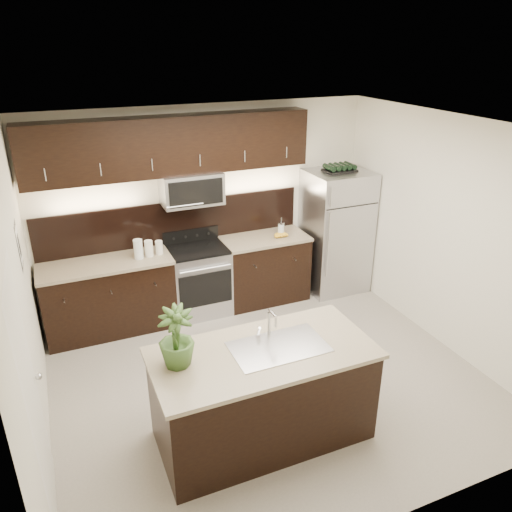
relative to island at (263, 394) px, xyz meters
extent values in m
plane|color=gray|center=(0.40, 0.77, -0.47)|extent=(4.50, 4.50, 0.00)
cube|color=silver|center=(0.40, 2.77, 0.88)|extent=(4.50, 0.02, 2.70)
cube|color=silver|center=(0.40, -1.23, 0.88)|extent=(4.50, 0.02, 2.70)
cube|color=silver|center=(-1.85, 0.77, 0.88)|extent=(0.02, 4.00, 2.70)
cube|color=silver|center=(2.65, 0.77, 0.88)|extent=(0.02, 4.00, 2.70)
cube|color=white|center=(0.40, 0.77, 2.23)|extent=(4.50, 4.00, 0.02)
cube|color=silver|center=(-1.83, -0.03, 0.54)|extent=(0.04, 0.80, 2.02)
sphere|color=silver|center=(-1.80, 0.29, 0.53)|extent=(0.06, 0.06, 0.06)
cube|color=black|center=(-1.84, 1.52, 1.18)|extent=(0.01, 0.32, 0.46)
cube|color=white|center=(-1.84, 1.52, 1.18)|extent=(0.00, 0.24, 0.36)
cube|color=black|center=(-1.02, 2.46, -0.02)|extent=(1.57, 0.62, 0.90)
cube|color=black|center=(1.11, 2.46, -0.02)|extent=(1.16, 0.62, 0.90)
cube|color=#B2B2B7|center=(0.15, 2.46, -0.02)|extent=(0.76, 0.62, 0.90)
cube|color=black|center=(0.15, 2.46, 0.44)|extent=(0.76, 0.60, 0.03)
cube|color=beige|center=(-1.02, 2.46, 0.45)|extent=(1.59, 0.65, 0.04)
cube|color=beige|center=(1.11, 2.46, 0.45)|extent=(1.18, 0.65, 0.04)
cube|color=black|center=(-0.06, 2.76, 0.75)|extent=(3.49, 0.02, 0.56)
cube|color=#B2B2B7|center=(0.15, 2.57, 1.23)|extent=(0.76, 0.40, 0.40)
cube|color=black|center=(-0.06, 2.61, 1.78)|extent=(3.49, 0.33, 0.70)
cube|color=black|center=(0.00, 0.00, -0.02)|extent=(1.90, 0.90, 0.90)
cube|color=beige|center=(0.00, 0.00, 0.45)|extent=(1.96, 0.96, 0.04)
cube|color=silver|center=(0.15, 0.00, 0.47)|extent=(0.84, 0.50, 0.01)
cylinder|color=silver|center=(0.15, 0.21, 0.59)|extent=(0.03, 0.03, 0.24)
cylinder|color=silver|center=(0.15, 0.14, 0.74)|extent=(0.02, 0.14, 0.02)
cylinder|color=silver|center=(0.15, 0.07, 0.69)|extent=(0.02, 0.02, 0.10)
cube|color=#B2B2B7|center=(2.20, 2.40, 0.41)|extent=(0.85, 0.76, 1.76)
cube|color=black|center=(2.20, 2.40, 1.30)|extent=(0.43, 0.27, 0.03)
cylinder|color=black|center=(2.03, 2.40, 1.35)|extent=(0.07, 0.25, 0.07)
cylinder|color=black|center=(2.12, 2.40, 1.35)|extent=(0.07, 0.25, 0.07)
cylinder|color=black|center=(2.20, 2.40, 1.35)|extent=(0.07, 0.25, 0.07)
cylinder|color=black|center=(2.28, 2.40, 1.35)|extent=(0.07, 0.25, 0.07)
cylinder|color=black|center=(2.36, 2.40, 1.35)|extent=(0.07, 0.25, 0.07)
imported|color=#325020|center=(-0.73, 0.10, 0.73)|extent=(0.36, 0.36, 0.53)
cylinder|color=silver|center=(-0.61, 2.41, 0.59)|extent=(0.11, 0.11, 0.25)
cylinder|color=silver|center=(-0.48, 2.43, 0.57)|extent=(0.10, 0.10, 0.20)
cylinder|color=silver|center=(-0.35, 2.45, 0.56)|extent=(0.09, 0.09, 0.17)
cylinder|color=silver|center=(1.33, 2.41, 0.55)|extent=(0.09, 0.09, 0.17)
cylinder|color=silver|center=(1.33, 2.41, 0.65)|extent=(0.09, 0.09, 0.02)
cylinder|color=silver|center=(1.33, 2.41, 0.69)|extent=(0.01, 0.01, 0.07)
ellipsoid|color=gold|center=(1.25, 2.38, 0.50)|extent=(0.20, 0.16, 0.06)
camera|label=1|loc=(-1.48, -3.32, 2.98)|focal=35.00mm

